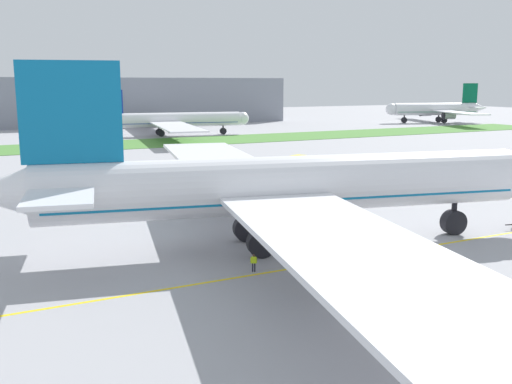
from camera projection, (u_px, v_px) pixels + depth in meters
ground_plane at (316, 252)px, 56.40m from camera, size 600.00×600.00×0.00m
apron_taxi_line at (336, 261)px, 53.51m from camera, size 280.00×0.36×0.01m
grass_median_strip at (89, 146)px, 150.90m from camera, size 320.00×24.00×0.10m
airliner_foreground at (283, 186)px, 57.25m from camera, size 57.24×92.58×17.94m
ground_crew_wingwalker_port at (254, 261)px, 50.37m from camera, size 0.50×0.40×1.57m
ground_crew_wingwalker_starboard at (312, 242)px, 56.41m from camera, size 0.47×0.47×1.63m
service_truck_baggage_loader at (98, 193)px, 78.64m from camera, size 5.17×4.13×2.90m
service_truck_fuel_bowser at (298, 162)px, 108.88m from camera, size 5.47×4.03×2.81m
parked_airliner_far_left at (168, 120)px, 179.91m from camera, size 50.58×82.77×14.04m
parked_airliner_far_centre at (437, 109)px, 239.54m from camera, size 41.65×65.99×15.90m
terminal_building at (142, 101)px, 232.02m from camera, size 116.84×20.00×18.00m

